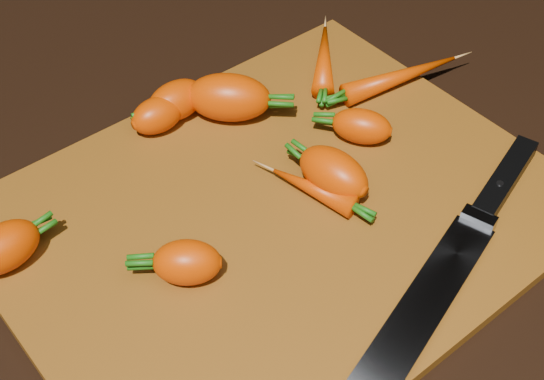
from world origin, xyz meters
TOP-DOWN VIEW (x-y plane):
  - ground at (0.00, 0.00)m, footprint 2.00×2.00m
  - cutting_board at (0.00, 0.00)m, footprint 0.50×0.40m
  - carrot_0 at (-0.22, 0.10)m, footprint 0.07×0.05m
  - carrot_1 at (-0.11, -0.01)m, footprint 0.07×0.07m
  - carrot_2 at (0.04, 0.13)m, footprint 0.10×0.10m
  - carrot_3 at (0.06, -0.01)m, footprint 0.05×0.08m
  - carrot_4 at (0.00, 0.17)m, footprint 0.06×0.04m
  - carrot_5 at (-0.02, 0.16)m, footprint 0.06×0.04m
  - carrot_6 at (0.13, 0.02)m, footprint 0.06×0.07m
  - carrot_7 at (0.18, 0.14)m, footprint 0.10×0.10m
  - carrot_8 at (0.22, 0.06)m, footprint 0.14×0.05m
  - carrot_9 at (0.03, -0.01)m, footprint 0.05×0.09m
  - knife at (0.04, -0.15)m, footprint 0.32×0.12m

SIDE VIEW (x-z plane):
  - ground at x=0.00m, z-range -0.01..0.00m
  - cutting_board at x=0.00m, z-range 0.00..0.01m
  - knife at x=0.04m, z-range 0.01..0.03m
  - carrot_9 at x=0.03m, z-range 0.01..0.03m
  - carrot_7 at x=0.18m, z-range 0.01..0.04m
  - carrot_8 at x=0.22m, z-range 0.01..0.04m
  - carrot_6 at x=0.13m, z-range 0.01..0.05m
  - carrot_5 at x=-0.02m, z-range 0.01..0.05m
  - carrot_1 at x=-0.11m, z-range 0.01..0.05m
  - carrot_4 at x=0.00m, z-range 0.01..0.05m
  - carrot_0 at x=-0.22m, z-range 0.01..0.05m
  - carrot_3 at x=0.06m, z-range 0.01..0.06m
  - carrot_2 at x=0.04m, z-range 0.01..0.06m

